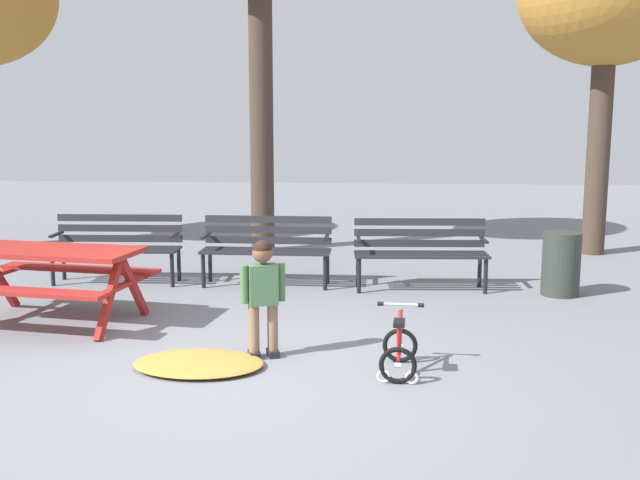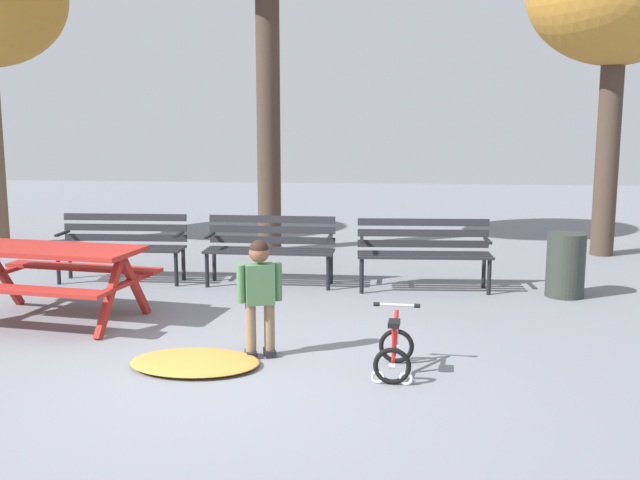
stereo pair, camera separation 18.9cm
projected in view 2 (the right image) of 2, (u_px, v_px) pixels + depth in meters
The scene contains 9 objects.
ground at pixel (207, 380), 5.92m from camera, with size 36.00×36.00×0.00m, color slate.
picnic_table at pixel (53, 264), 7.56m from camera, with size 1.98×1.59×0.79m.
park_bench_far_left at pixel (123, 242), 9.43m from camera, with size 1.61×0.51×0.85m.
park_bench_left at pixel (270, 244), 9.24m from camera, with size 1.60×0.47×0.85m.
park_bench_right at pixel (424, 248), 8.96m from camera, with size 1.62×0.55×0.85m.
child_standing at pixel (260, 289), 6.40m from camera, with size 0.38×0.24×1.04m.
kids_bicycle at pixel (394, 350), 6.04m from camera, with size 0.39×0.58×0.54m.
leaf_pile at pixel (195, 362), 6.24m from camera, with size 1.10×0.77×0.07m, color #C68438.
trash_bin at pixel (566, 265), 8.63m from camera, with size 0.44×0.44×0.75m, color #2D332D.
Camera 2 is at (1.49, -5.53, 2.07)m, focal length 41.65 mm.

